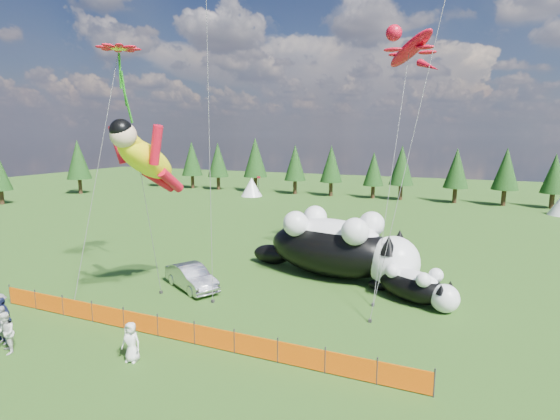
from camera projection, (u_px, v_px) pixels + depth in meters
name	position (u px, v px, depth m)	size (l,w,h in m)	color
ground	(212.00, 315.00, 22.40)	(160.00, 160.00, 0.00)	#113409
safety_fence	(176.00, 330.00, 19.60)	(22.06, 0.06, 1.10)	#262626
tree_line	(379.00, 171.00, 62.46)	(90.00, 4.00, 8.00)	black
festival_tents	(460.00, 198.00, 54.10)	(50.00, 3.20, 2.80)	white
cat_large	(339.00, 246.00, 28.15)	(11.83, 5.72, 4.30)	black
cat_small	(416.00, 286.00, 23.96)	(5.23, 3.68, 2.03)	black
car	(192.00, 277.00, 26.16)	(1.53, 4.38, 1.44)	silver
spectator_a	(2.00, 325.00, 19.27)	(0.62, 0.41, 1.71)	slate
spectator_b	(5.00, 333.00, 18.36)	(0.88, 0.52, 1.81)	white
spectator_c	(3.00, 318.00, 19.68)	(1.15, 0.59, 1.97)	#161C3E
spectator_d	(1.00, 311.00, 20.77)	(1.11, 0.57, 1.71)	slate
spectator_e	(131.00, 342.00, 17.73)	(0.82, 0.53, 1.68)	white
superhero_kite	(146.00, 159.00, 22.55)	(4.90, 5.30, 10.27)	#FFF40D
gecko_kite	(410.00, 49.00, 28.93)	(6.86, 12.45, 17.14)	red
flower_kite	(119.00, 51.00, 24.36)	(2.99, 5.96, 14.45)	red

